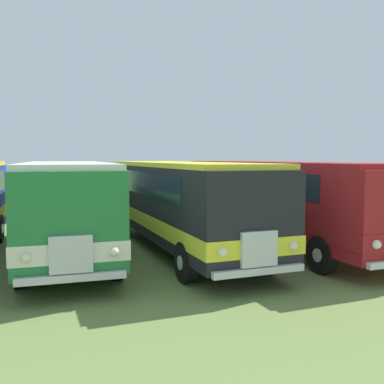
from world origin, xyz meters
TOP-DOWN VIEW (x-y plane):
  - bus_fifth_in_row at (3.68, 0.37)m, footprint 2.79×9.78m
  - bus_sixth_in_row at (7.35, 0.15)m, footprint 2.98×10.91m
  - bus_seventh_in_row at (11.02, 0.06)m, footprint 3.15×11.49m

SIDE VIEW (x-z plane):
  - bus_fifth_in_row at x=3.68m, z-range 0.26..3.25m
  - bus_sixth_in_row at x=7.35m, z-range 0.26..3.25m
  - bus_seventh_in_row at x=11.02m, z-range 0.26..3.25m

